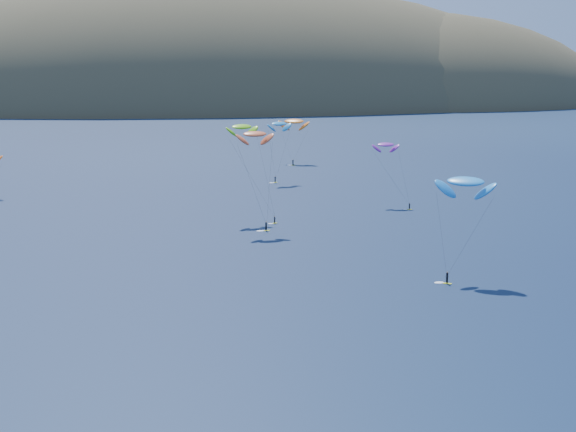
% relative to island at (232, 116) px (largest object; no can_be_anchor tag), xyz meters
% --- Properties ---
extents(island, '(730.00, 300.00, 210.00)m').
position_rel_island_xyz_m(island, '(0.00, 0.00, 0.00)').
color(island, '#3D3526').
rests_on(island, ground).
extents(kitesurfer_3, '(11.63, 12.71, 24.38)m').
position_rel_island_xyz_m(kitesurfer_3, '(-34.43, -438.40, 32.88)').
color(kitesurfer_3, '#FCFF1C').
rests_on(kitesurfer_3, ground).
extents(kitesurfer_4, '(8.78, 6.80, 20.18)m').
position_rel_island_xyz_m(kitesurfer_4, '(-17.76, -385.94, 28.64)').
color(kitesurfer_4, '#FCFF1C').
rests_on(kitesurfer_4, ground).
extents(kitesurfer_5, '(11.31, 10.73, 20.18)m').
position_rel_island_xyz_m(kitesurfer_5, '(0.22, -496.46, 28.01)').
color(kitesurfer_5, '#FCFF1C').
rests_on(kitesurfer_5, ground).
extents(kitesurfer_6, '(8.21, 12.27, 17.68)m').
position_rel_island_xyz_m(kitesurfer_6, '(4.99, -426.59, 26.46)').
color(kitesurfer_6, '#FCFF1C').
rests_on(kitesurfer_6, ground).
extents(kitesurfer_9, '(8.57, 6.93, 24.01)m').
position_rel_island_xyz_m(kitesurfer_9, '(-32.73, -451.04, 32.36)').
color(kitesurfer_9, '#FCFF1C').
rests_on(kitesurfer_9, ground).
extents(kitesurfer_11, '(12.13, 13.77, 17.99)m').
position_rel_island_xyz_m(kitesurfer_11, '(-6.31, -344.05, 25.64)').
color(kitesurfer_11, '#FCFF1C').
rests_on(kitesurfer_11, ground).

